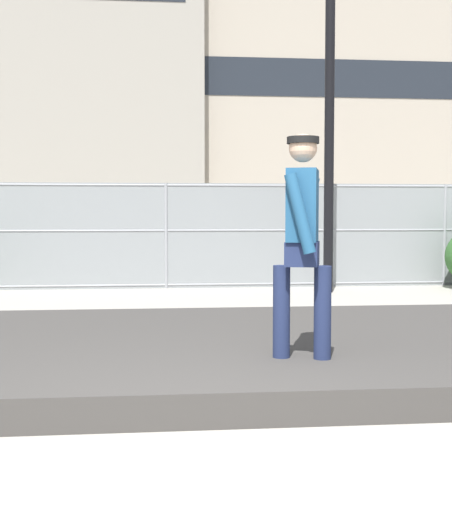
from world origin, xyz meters
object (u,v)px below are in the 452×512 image
Objects in this scene: skater at (302,239)px; parked_car_mid at (199,236)px; street_lamp at (330,31)px; skateboard at (301,380)px.

skater is 0.40× the size of parked_car_mid.
street_lamp is at bearing -58.28° from parked_car_mid.
parked_car_mid is (-0.15, 9.48, 0.78)m from skateboard.
street_lamp reaches higher than skateboard.
skater is 9.49m from parked_car_mid.
skateboard is 0.12× the size of street_lamp.
parked_car_mid is at bearing 90.92° from skater.
skateboard is at bearing -105.92° from street_lamp.
street_lamp is at bearing 74.08° from skater.
street_lamp reaches higher than parked_car_mid.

